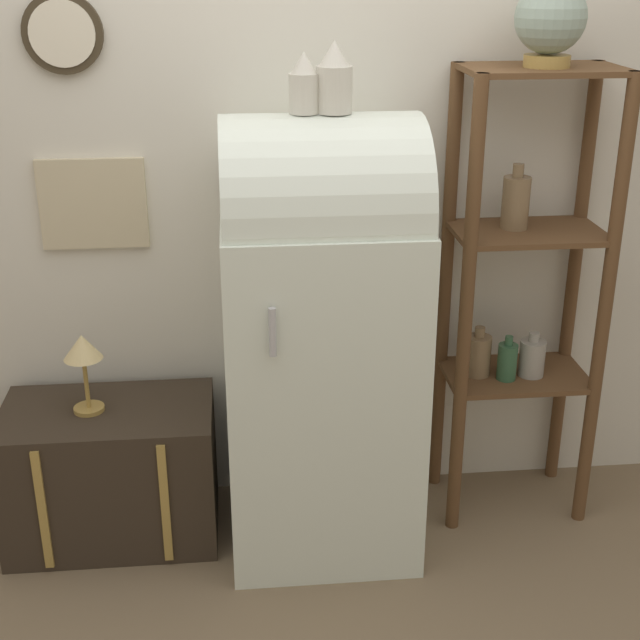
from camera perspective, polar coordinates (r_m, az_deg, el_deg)
name	(u,v)px	position (r m, az deg, el deg)	size (l,w,h in m)	color
ground_plane	(327,564)	(3.36, 0.43, -15.34)	(12.00, 12.00, 0.00)	#7A664C
wall_back	(310,162)	(3.31, -0.66, 10.05)	(7.00, 0.09, 2.70)	silver
refrigerator	(321,331)	(3.13, 0.04, -0.69)	(0.67, 0.69, 1.59)	silver
suitcase_trunk	(112,472)	(3.47, -13.18, -9.44)	(0.77, 0.47, 0.53)	#33281E
shelf_unit	(521,281)	(3.36, 12.77, 2.45)	(0.56, 0.37, 1.71)	brown
globe	(551,20)	(3.15, 14.54, 18.08)	(0.24, 0.24, 0.28)	#AD8942
vase_left	(304,85)	(2.90, -1.04, 14.81)	(0.10, 0.10, 0.19)	beige
vase_center	(334,79)	(2.91, 0.92, 15.14)	(0.12, 0.12, 0.22)	beige
desk_lamp	(83,354)	(3.25, -14.93, -2.12)	(0.14, 0.14, 0.30)	#AD8942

